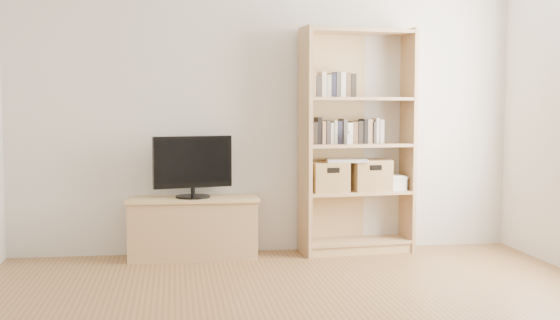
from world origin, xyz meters
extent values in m
cube|color=silver|center=(0.00, 2.50, 1.30)|extent=(4.50, 0.02, 2.60)
cube|color=tan|center=(-0.66, 2.30, 0.25)|extent=(1.10, 0.44, 0.50)
cube|color=tan|center=(0.78, 2.32, 0.99)|extent=(1.02, 0.45, 1.99)
cube|color=black|center=(-0.66, 2.30, 0.79)|extent=(0.68, 0.21, 0.54)
cube|color=brown|center=(0.78, 2.35, 1.09)|extent=(0.90, 0.25, 0.24)
cube|color=brown|center=(0.56, 2.32, 1.47)|extent=(0.36, 0.16, 0.18)
cube|color=white|center=(0.69, 2.20, 1.02)|extent=(0.05, 0.03, 0.09)
cube|color=#A4864A|center=(0.52, 2.29, 0.68)|extent=(0.34, 0.29, 0.26)
cube|color=#A4864A|center=(0.91, 2.33, 0.69)|extent=(0.36, 0.31, 0.27)
cube|color=white|center=(0.68, 2.30, 0.82)|extent=(0.38, 0.29, 0.03)
cube|color=beige|center=(1.13, 2.35, 0.61)|extent=(0.20, 0.26, 0.11)
camera|label=1|loc=(-0.82, -3.70, 1.31)|focal=45.00mm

